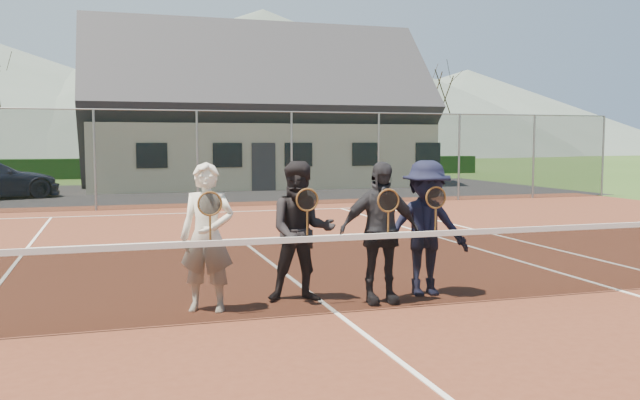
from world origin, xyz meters
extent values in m
plane|color=#2C491A|center=(0.00, 20.00, 0.00)|extent=(220.00, 220.00, 0.00)
cube|color=#562819|center=(0.00, 0.00, 0.01)|extent=(30.00, 30.00, 0.02)
cube|color=black|center=(-4.00, 20.00, 0.01)|extent=(40.00, 12.00, 0.01)
cube|color=black|center=(0.00, 32.00, 0.55)|extent=(40.00, 1.20, 1.10)
cone|color=#526259|center=(20.00, 95.00, 11.00)|extent=(120.00, 120.00, 22.00)
cone|color=#56685F|center=(55.00, 95.00, 7.00)|extent=(90.00, 90.00, 14.00)
cube|color=white|center=(0.00, 11.88, 0.03)|extent=(10.97, 0.06, 0.01)
cube|color=white|center=(4.12, 0.00, 0.03)|extent=(0.06, 23.77, 0.01)
cube|color=white|center=(0.00, 6.40, 0.03)|extent=(8.23, 0.06, 0.01)
cube|color=white|center=(0.00, 0.00, 0.03)|extent=(0.06, 12.80, 0.01)
cube|color=black|center=(0.00, 0.00, 0.48)|extent=(11.60, 0.02, 0.88)
cube|color=white|center=(0.00, 0.00, 0.93)|extent=(11.60, 0.03, 0.07)
cylinder|color=slate|center=(-3.00, 13.50, 1.50)|extent=(0.07, 0.07, 3.00)
cylinder|color=slate|center=(0.00, 13.50, 1.50)|extent=(0.07, 0.07, 3.00)
cylinder|color=slate|center=(3.00, 13.50, 1.50)|extent=(0.07, 0.07, 3.00)
cylinder|color=slate|center=(6.00, 13.50, 1.50)|extent=(0.07, 0.07, 3.00)
cylinder|color=slate|center=(9.00, 13.50, 1.50)|extent=(0.07, 0.07, 3.00)
cylinder|color=slate|center=(12.00, 13.50, 1.50)|extent=(0.07, 0.07, 3.00)
cylinder|color=slate|center=(15.00, 13.50, 1.50)|extent=(0.07, 0.07, 3.00)
cube|color=black|center=(0.00, 13.50, 1.50)|extent=(30.00, 0.03, 3.00)
cylinder|color=slate|center=(0.00, 13.50, 3.00)|extent=(30.00, 0.04, 0.04)
cube|color=beige|center=(4.00, 24.00, 1.40)|extent=(15.00, 8.00, 2.80)
pyramid|color=#2D2D33|center=(4.00, 24.00, 5.65)|extent=(15.60, 8.20, 4.10)
cube|color=#2D2D33|center=(3.50, 19.98, 1.00)|extent=(1.00, 0.06, 2.00)
cube|color=black|center=(-1.00, 19.98, 1.50)|extent=(1.20, 0.06, 1.00)
cube|color=black|center=(2.00, 19.98, 1.50)|extent=(1.20, 0.06, 1.00)
cube|color=black|center=(5.00, 19.98, 1.50)|extent=(1.20, 0.06, 1.00)
cube|color=black|center=(8.00, 19.98, 1.50)|extent=(1.20, 0.06, 1.00)
cube|color=black|center=(11.00, 19.98, 1.50)|extent=(1.20, 0.06, 1.00)
cylinder|color=#342413|center=(2.00, 33.00, 1.93)|extent=(0.22, 0.22, 3.85)
cylinder|color=#3A2615|center=(12.00, 33.00, 1.93)|extent=(0.22, 0.22, 3.85)
cylinder|color=#352413|center=(18.00, 33.00, 1.93)|extent=(0.22, 0.22, 3.85)
imported|color=white|center=(-1.45, 0.58, 0.92)|extent=(0.77, 0.65, 1.80)
torus|color=brown|center=(-1.45, 0.31, 1.35)|extent=(0.29, 0.02, 0.29)
cylinder|color=black|center=(-1.45, 0.31, 1.35)|extent=(0.25, 0.00, 0.25)
cylinder|color=brown|center=(-1.45, 0.31, 1.07)|extent=(0.03, 0.03, 0.32)
imported|color=black|center=(-0.22, 0.75, 0.92)|extent=(0.98, 0.83, 1.80)
torus|color=brown|center=(-0.22, 0.48, 1.35)|extent=(0.29, 0.02, 0.29)
cylinder|color=black|center=(-0.22, 0.48, 1.35)|extent=(0.25, 0.00, 0.25)
cylinder|color=brown|center=(-0.22, 0.48, 1.07)|extent=(0.03, 0.03, 0.32)
imported|color=#25252A|center=(0.70, 0.36, 0.92)|extent=(1.08, 0.51, 1.80)
torus|color=brown|center=(0.70, 0.09, 1.35)|extent=(0.29, 0.02, 0.29)
cylinder|color=black|center=(0.70, 0.09, 1.35)|extent=(0.25, 0.00, 0.25)
cylinder|color=brown|center=(0.70, 0.09, 1.07)|extent=(0.03, 0.03, 0.32)
imported|color=black|center=(1.45, 0.58, 0.92)|extent=(1.21, 0.76, 1.80)
torus|color=brown|center=(1.45, 0.31, 1.35)|extent=(0.29, 0.02, 0.29)
cylinder|color=black|center=(1.45, 0.31, 1.35)|extent=(0.25, 0.00, 0.25)
cylinder|color=brown|center=(1.45, 0.31, 1.07)|extent=(0.03, 0.03, 0.32)
camera|label=1|loc=(-2.52, -7.52, 2.08)|focal=38.00mm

